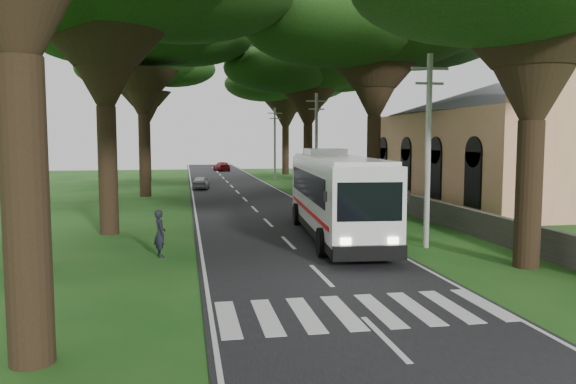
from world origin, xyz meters
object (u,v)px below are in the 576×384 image
(distant_car_a, at_px, (201,182))
(distant_car_c, at_px, (222,166))
(church, at_px, (497,134))
(pole_far, at_px, (275,142))
(coach_bus, at_px, (336,194))
(pedestrian, at_px, (160,233))
(pole_mid, at_px, (316,144))
(pole_near, at_px, (428,148))

(distant_car_a, relative_size, distant_car_c, 0.81)
(church, relative_size, pole_far, 3.00)
(coach_bus, bearing_deg, church, 43.67)
(church, distance_m, pole_far, 27.41)
(pedestrian, bearing_deg, distant_car_c, -21.06)
(pole_far, xyz_separation_m, distant_car_a, (-8.50, -10.46, -3.55))
(pole_far, bearing_deg, church, -63.18)
(church, bearing_deg, distant_car_c, 111.55)
(church, height_order, pole_mid, church)
(distant_car_c, bearing_deg, distant_car_a, 73.23)
(pedestrian, bearing_deg, pole_near, -105.63)
(pole_mid, relative_size, distant_car_a, 2.28)
(distant_car_a, xyz_separation_m, pedestrian, (-2.38, -29.43, 0.28))
(church, relative_size, pole_mid, 3.00)
(distant_car_a, height_order, pedestrian, pedestrian)
(distant_car_c, bearing_deg, coach_bus, 82.30)
(distant_car_a, height_order, distant_car_c, distant_car_c)
(coach_bus, bearing_deg, pole_far, 89.91)
(church, height_order, distant_car_c, church)
(pole_near, height_order, distant_car_a, pole_near)
(church, distance_m, pole_near, 19.88)
(pole_near, bearing_deg, distant_car_c, 94.57)
(coach_bus, height_order, distant_car_a, coach_bus)
(church, distance_m, pedestrian, 28.18)
(pole_near, height_order, coach_bus, pole_near)
(church, xyz_separation_m, pedestrian, (-23.24, -15.43, -4.00))
(pole_near, height_order, pole_far, same)
(church, relative_size, coach_bus, 1.87)
(pole_near, bearing_deg, pole_mid, 90.00)
(pole_near, distance_m, distant_car_c, 59.04)
(church, distance_m, coach_bus, 20.09)
(coach_bus, bearing_deg, pole_mid, 84.37)
(church, relative_size, pole_near, 3.00)
(church, relative_size, pedestrian, 13.15)
(coach_bus, bearing_deg, distant_car_c, 96.34)
(pole_near, relative_size, pole_mid, 1.00)
(distant_car_c, bearing_deg, pedestrian, 74.63)
(coach_bus, xyz_separation_m, distant_car_c, (-1.61, 55.71, -1.35))
(pole_near, bearing_deg, distant_car_a, 106.05)
(pole_mid, height_order, coach_bus, pole_mid)
(church, height_order, distant_car_a, church)
(pole_near, bearing_deg, church, 51.50)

